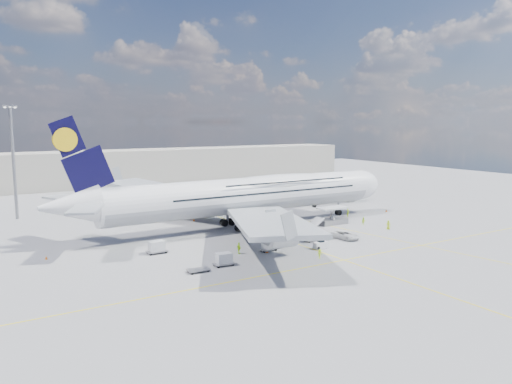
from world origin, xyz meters
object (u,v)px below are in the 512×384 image
light_mast (13,161)px  dolly_back (157,247)px  cone_wing_left_outer (155,217)px  cone_wing_right_outer (267,251)px  crew_tug (320,254)px  cone_wing_right_inner (274,244)px  jet_bridge (325,181)px  baggage_tug (321,245)px  dolly_nose_far (321,236)px  airliner (248,194)px  cargo_loader (331,218)px  cone_tail (46,258)px  crew_van (388,225)px  service_van (345,235)px  dolly_row_a (198,270)px  dolly_row_b (224,259)px  cone_nose (386,211)px  crew_wing (239,248)px  catering_truck_outer (97,203)px  dolly_row_c (268,246)px  crew_nose (348,212)px  crew_loader (364,221)px  catering_truck_inner (193,209)px  cone_wing_left_inner (194,220)px

light_mast → dolly_back: bearing=-70.5°
cone_wing_left_outer → cone_wing_right_outer: (5.37, -38.38, -0.00)m
crew_tug → cone_wing_right_inner: bearing=100.9°
jet_bridge → baggage_tug: size_ratio=7.37×
dolly_nose_far → cone_wing_right_outer: size_ratio=5.14×
airliner → dolly_back: bearing=-156.7°
cargo_loader → cone_tail: 57.15m
crew_van → service_van: bearing=58.6°
dolly_row_a → cone_wing_left_outer: (9.18, 42.29, -0.08)m
airliner → dolly_row_b: (-18.05, -22.69, -5.79)m
crew_van → cone_wing_right_outer: bearing=55.4°
baggage_tug → cone_wing_right_outer: bearing=166.8°
baggage_tug → cone_nose: 41.41m
cone_wing_right_outer → crew_wing: bearing=158.0°
cone_wing_left_outer → crew_van: bearing=-44.9°
crew_wing → cone_wing_left_outer: bearing=0.1°
cone_nose → cone_wing_right_outer: size_ratio=1.03×
light_mast → crew_tug: (37.33, -62.16, -12.44)m
light_mast → crew_van: bearing=-39.8°
crew_wing → cone_wing_right_inner: (8.31, 1.86, -0.73)m
cone_tail → dolly_row_a: bearing=-47.0°
catering_truck_outer → crew_van: bearing=-13.9°
dolly_nose_far → baggage_tug: (-3.85, -4.68, -0.21)m
cone_wing_left_outer → dolly_row_b: bearing=-96.2°
dolly_back → baggage_tug: size_ratio=1.33×
dolly_back → airliner: bearing=22.3°
dolly_row_c → crew_nose: bearing=12.3°
dolly_row_b → crew_wing: bearing=46.2°
jet_bridge → crew_van: size_ratio=9.85×
dolly_row_b → catering_truck_outer: bearing=98.9°
catering_truck_outer → cone_tail: 43.53m
service_van → baggage_tug: bearing=-167.4°
catering_truck_outer → dolly_row_a: bearing=-55.0°
cargo_loader → cone_wing_right_outer: bearing=-153.1°
crew_loader → catering_truck_outer: bearing=165.6°
catering_truck_inner → cone_wing_right_outer: bearing=-92.2°
airliner → dolly_back: size_ratio=23.37×
service_van → crew_wing: (-22.22, 1.30, 0.20)m
airliner → dolly_back: 26.92m
airliner → dolly_row_c: bearing=-111.5°
crew_tug → cone_tail: (-37.60, 22.69, -0.49)m
airliner → light_mast: 53.72m
airliner → catering_truck_inner: (-4.91, 16.73, -5.22)m
catering_truck_inner → cone_wing_left_outer: (-8.65, 2.00, -1.37)m
cone_wing_left_inner → cone_wing_right_inner: (3.01, -27.42, -0.04)m
dolly_row_b → crew_van: 41.21m
dolly_row_a → baggage_tug: (23.97, 1.24, 0.32)m
crew_tug → cone_wing_right_outer: (-5.27, 7.51, -0.48)m
catering_truck_inner → cone_wing_right_inner: 32.78m
service_van → catering_truck_outer: bearing=112.5°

